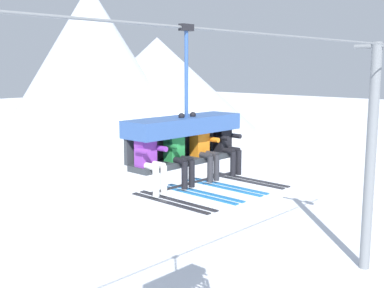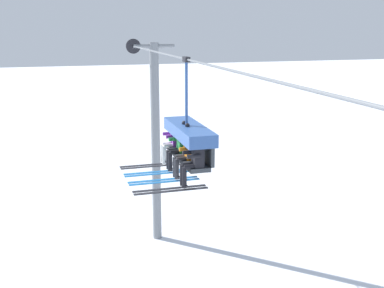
{
  "view_description": "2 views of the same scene",
  "coord_description": "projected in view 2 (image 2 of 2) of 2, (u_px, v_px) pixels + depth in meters",
  "views": [
    {
      "loc": [
        -7.29,
        -6.77,
        7.31
      ],
      "look_at": [
        -1.02,
        -0.91,
        5.92
      ],
      "focal_mm": 45.0,
      "sensor_mm": 36.0,
      "label": 1
    },
    {
      "loc": [
        9.92,
        -3.85,
        8.76
      ],
      "look_at": [
        -0.82,
        -0.73,
        5.99
      ],
      "focal_mm": 45.0,
      "sensor_mm": 36.0,
      "label": 2
    }
  ],
  "objects": [
    {
      "name": "chairlift_chair",
      "position": [
        189.0,
        137.0,
        11.71
      ],
      "size": [
        2.44,
        0.74,
        2.79
      ],
      "color": "#33383D"
    },
    {
      "name": "skier_green",
      "position": [
        178.0,
        145.0,
        12.02
      ],
      "size": [
        0.48,
        1.7,
        1.34
      ],
      "color": "#23843D"
    },
    {
      "name": "skier_black",
      "position": [
        192.0,
        160.0,
        10.78
      ],
      "size": [
        0.46,
        1.7,
        1.23
      ],
      "color": "black"
    },
    {
      "name": "skier_orange",
      "position": [
        185.0,
        152.0,
        11.41
      ],
      "size": [
        0.48,
        1.7,
        1.34
      ],
      "color": "orange"
    },
    {
      "name": "lift_cable",
      "position": [
        204.0,
        64.0,
        9.98
      ],
      "size": [
        19.79,
        0.05,
        0.05
      ],
      "color": "slate"
    },
    {
      "name": "lift_tower_near",
      "position": [
        155.0,
        139.0,
        19.37
      ],
      "size": [
        0.36,
        1.88,
        8.26
      ],
      "color": "slate",
      "rests_on": "ground_plane"
    },
    {
      "name": "skier_purple",
      "position": [
        171.0,
        140.0,
        12.66
      ],
      "size": [
        0.46,
        1.7,
        1.23
      ],
      "color": "purple"
    }
  ]
}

